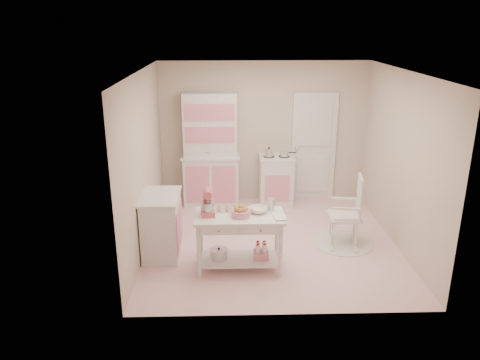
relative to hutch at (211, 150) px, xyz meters
name	(u,v)px	position (x,y,z in m)	size (l,w,h in m)	color
room_shell	(273,139)	(0.97, -1.66, 0.61)	(3.84, 3.84, 2.62)	pink
door	(314,147)	(1.92, 0.21, -0.02)	(0.82, 0.05, 2.04)	white
hutch	(211,150)	(0.00, 0.00, 0.00)	(1.06, 0.50, 2.08)	white
stove	(276,180)	(1.20, -0.05, -0.58)	(0.62, 0.57, 0.92)	white
base_cabinet	(162,225)	(-0.66, -2.00, -0.58)	(0.54, 0.84, 0.92)	white
lace_rug	(342,243)	(2.07, -1.74, -1.03)	(0.92, 0.92, 0.01)	white
rocking_chair	(345,210)	(2.07, -1.74, -0.49)	(0.48, 0.72, 1.10)	white
work_table	(239,242)	(0.46, -2.46, -0.64)	(1.20, 0.60, 0.80)	white
stand_mixer	(208,203)	(0.04, -2.44, -0.07)	(0.20, 0.28, 0.34)	#CC5661
cookie_tray	(228,209)	(0.31, -2.28, -0.23)	(0.34, 0.24, 0.02)	silver
bread_basket	(241,213)	(0.48, -2.51, -0.19)	(0.25, 0.25, 0.09)	pink
mixing_bowl	(258,210)	(0.72, -2.38, -0.20)	(0.24, 0.24, 0.08)	white
metal_pitcher	(271,204)	(0.90, -2.30, -0.16)	(0.10, 0.10, 0.17)	silver
recipe_book	(274,217)	(0.91, -2.58, -0.23)	(0.16, 0.22, 0.02)	white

